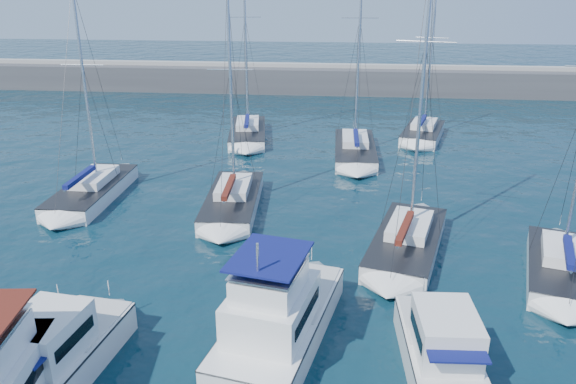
# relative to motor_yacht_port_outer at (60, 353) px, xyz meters

# --- Properties ---
(ground) EXTENTS (220.00, 220.00, 0.00)m
(ground) POSITION_rel_motor_yacht_port_outer_xyz_m (8.23, 3.02, -0.94)
(ground) COLOR black
(ground) RESTS_ON ground
(breakwater) EXTENTS (160.00, 6.00, 4.45)m
(breakwater) POSITION_rel_motor_yacht_port_outer_xyz_m (8.23, 55.02, 0.11)
(breakwater) COLOR #424244
(breakwater) RESTS_ON ground
(motor_yacht_port_outer) EXTENTS (3.34, 6.29, 3.20)m
(motor_yacht_port_outer) POSITION_rel_motor_yacht_port_outer_xyz_m (0.00, 0.00, 0.00)
(motor_yacht_port_outer) COLOR silver
(motor_yacht_port_outer) RESTS_ON ground
(motor_yacht_stbd_inner) EXTENTS (4.91, 8.84, 4.69)m
(motor_yacht_stbd_inner) POSITION_rel_motor_yacht_port_outer_xyz_m (7.50, 2.57, 0.19)
(motor_yacht_stbd_inner) COLOR white
(motor_yacht_stbd_inner) RESTS_ON ground
(motor_yacht_stbd_outer) EXTENTS (2.72, 6.03, 3.20)m
(motor_yacht_stbd_outer) POSITION_rel_motor_yacht_port_outer_xyz_m (13.49, 1.47, 0.00)
(motor_yacht_stbd_outer) COLOR silver
(motor_yacht_stbd_outer) RESTS_ON ground
(sailboat_mid_a) EXTENTS (3.07, 8.62, 13.45)m
(sailboat_mid_a) POSITION_rel_motor_yacht_port_outer_xyz_m (-6.24, 16.88, -0.44)
(sailboat_mid_a) COLOR white
(sailboat_mid_a) RESTS_ON ground
(sailboat_mid_b) EXTENTS (3.53, 8.79, 13.40)m
(sailboat_mid_b) POSITION_rel_motor_yacht_port_outer_xyz_m (3.16, 16.05, -0.44)
(sailboat_mid_b) COLOR silver
(sailboat_mid_b) RESTS_ON ground
(sailboat_mid_d) EXTENTS (5.22, 9.02, 17.06)m
(sailboat_mid_d) POSITION_rel_motor_yacht_port_outer_xyz_m (13.32, 11.20, -0.40)
(sailboat_mid_d) COLOR silver
(sailboat_mid_d) RESTS_ON ground
(sailboat_mid_e) EXTENTS (4.99, 7.86, 15.77)m
(sailboat_mid_e) POSITION_rel_motor_yacht_port_outer_xyz_m (20.38, 9.06, -0.40)
(sailboat_mid_e) COLOR white
(sailboat_mid_e) RESTS_ON ground
(sailboat_back_a) EXTENTS (4.27, 9.35, 16.58)m
(sailboat_back_a) POSITION_rel_motor_yacht_port_outer_xyz_m (1.39, 32.23, -0.41)
(sailboat_back_a) COLOR white
(sailboat_back_a) RESTS_ON ground
(sailboat_back_b) EXTENTS (3.30, 9.62, 17.02)m
(sailboat_back_b) POSITION_rel_motor_yacht_port_outer_xyz_m (10.82, 27.92, -0.41)
(sailboat_back_b) COLOR silver
(sailboat_back_b) RESTS_ON ground
(sailboat_back_c) EXTENTS (4.85, 7.97, 13.82)m
(sailboat_back_c) POSITION_rel_motor_yacht_port_outer_xyz_m (16.91, 33.65, -0.42)
(sailboat_back_c) COLOR white
(sailboat_back_c) RESTS_ON ground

